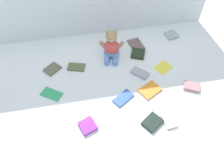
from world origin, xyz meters
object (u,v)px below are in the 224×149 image
Objects in this scene: book_case_12 at (150,90)px; book_case_13 at (76,67)px; book_case_9 at (52,69)px; book_case_1 at (138,54)px; book_case_8 at (171,35)px; book_case_11 at (168,119)px; book_case_10 at (52,94)px; book_case_2 at (136,45)px; teddy_bear at (111,47)px; book_case_7 at (152,122)px; book_case_5 at (163,67)px; book_case_6 at (123,98)px; book_case_0 at (192,86)px; book_case_3 at (140,73)px; book_case_4 at (88,126)px.

book_case_12 is 1.13× the size of book_case_13.
book_case_1 is at bearing -127.52° from book_case_9.
book_case_11 is at bearing 53.63° from book_case_8.
book_case_1 is 0.70m from book_case_10.
book_case_13 is at bearing 129.10° from book_case_11.
book_case_2 is 0.99× the size of book_case_10.
book_case_7 is (0.14, -0.61, -0.08)m from teddy_bear.
book_case_5 is at bearing -68.46° from book_case_12.
book_case_9 is at bearing 48.05° from book_case_5.
book_case_13 is at bearing 0.18° from book_case_8.
book_case_6 is 0.31m from book_case_11.
teddy_bear is 2.13× the size of book_case_0.
book_case_10 is 1.15× the size of book_case_11.
book_case_3 is at bearing 29.21° from book_case_8.
teddy_bear reaches higher than book_case_12.
book_case_3 is at bearing -17.06° from book_case_12.
book_case_9 is (-0.45, -0.07, -0.08)m from teddy_bear.
book_case_11 is at bearing -81.00° from book_case_10.
book_case_0 reaches higher than book_case_12.
book_case_6 is (-0.16, -0.19, -0.00)m from book_case_3.
book_case_6 is at bearing -95.38° from book_case_1.
book_case_13 reaches higher than book_case_12.
book_case_11 is (0.07, -0.39, -0.00)m from book_case_3.
book_case_10 is at bearing -136.26° from book_case_1.
book_case_6 is at bearing 88.88° from book_case_5.
book_case_12 is at bearing -69.24° from book_case_1.
book_case_7 is 1.17× the size of book_case_8.
book_case_10 is at bearing 155.20° from book_case_13.
book_case_8 is at bearing -158.83° from book_case_0.
book_case_7 is 0.84m from book_case_8.
book_case_12 is at bearing 55.35° from book_case_3.
book_case_3 is 0.90× the size of book_case_6.
book_case_0 is 0.99× the size of book_case_1.
book_case_1 is at bearing -146.62° from book_case_3.
book_case_13 reaches higher than book_case_2.
teddy_bear is at bearing -57.32° from book_case_13.
book_case_3 reaches higher than book_case_6.
book_case_4 reaches higher than book_case_9.
teddy_bear is 1.66× the size of book_case_6.
book_case_13 is at bearing 7.07° from book_case_6.
book_case_4 is 0.69× the size of book_case_12.
book_case_3 is 1.00× the size of book_case_13.
book_case_0 is at bearing -26.91° from teddy_bear.
teddy_bear is at bearing -103.27° from book_case_0.
book_case_0 is 0.87× the size of book_case_13.
book_case_2 is at bearing 105.77° from book_case_1.
book_case_11 is 0.74m from book_case_13.
book_case_4 reaches higher than book_case_5.
book_case_3 is at bearing -49.94° from book_case_10.
book_case_5 is at bearing -91.56° from book_case_6.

